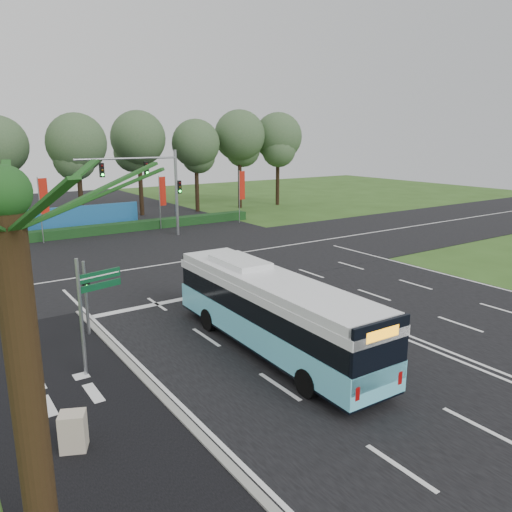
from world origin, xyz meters
The scene contains 17 objects.
ground centered at (0.00, 0.00, 0.00)m, with size 120.00×120.00×0.00m, color #2F501A.
road_main centered at (0.00, 0.00, 0.02)m, with size 20.00×120.00×0.04m, color black.
road_cross centered at (0.00, 12.00, 0.03)m, with size 120.00×14.00×0.05m, color black.
bike_path centered at (-12.50, -3.00, 0.03)m, with size 5.00×18.00×0.06m, color black.
kerb_strip centered at (-10.10, -3.00, 0.06)m, with size 0.25×18.00×0.12m, color gray.
city_bus centered at (-5.10, -2.49, 1.60)m, with size 2.58×11.14×3.18m.
pedestrian_signal centered at (-10.46, 2.99, 1.74)m, with size 0.30×0.41×3.18m.
street_sign centered at (-11.28, -0.50, 2.62)m, with size 1.60×0.44×4.19m.
utility_cabinet centered at (-13.09, -4.66, 0.55)m, with size 0.66×0.55×1.10m, color #C1B29B.
banner_flag_left centered at (-7.75, 23.38, 3.29)m, with size 0.74×0.23×5.09m.
banner_flag_mid centered at (2.15, 23.81, 3.07)m, with size 0.69×0.17×4.72m.
banner_flag_right centered at (9.73, 22.73, 3.23)m, with size 0.73×0.16×4.98m.
palm_tree centered at (-14.50, -8.00, 6.44)m, with size 3.20×3.20×7.65m.
traffic_light_gantry centered at (0.21, 20.50, 4.66)m, with size 8.41×0.28×7.00m.
hedge centered at (0.00, 24.50, 0.40)m, with size 22.00×1.20×0.80m, color #133415.
blue_hoarding centered at (-4.00, 27.00, 1.10)m, with size 10.00×0.30×2.20m, color #1C5D9B.
eucalyptus_row centered at (-2.06, 31.23, 8.18)m, with size 46.55×8.51×12.89m.
Camera 1 is at (-15.67, -16.90, 8.09)m, focal length 35.00 mm.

